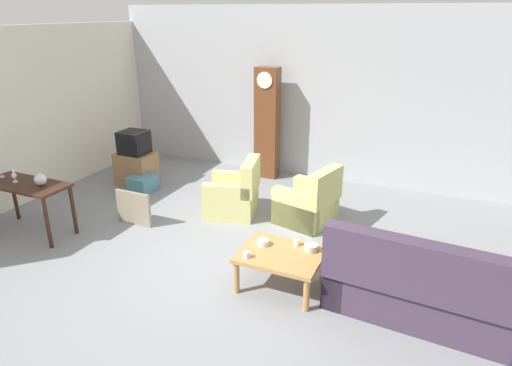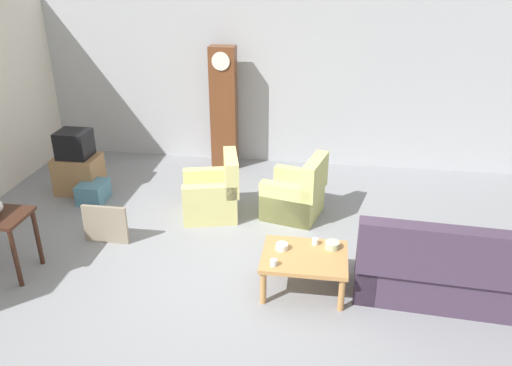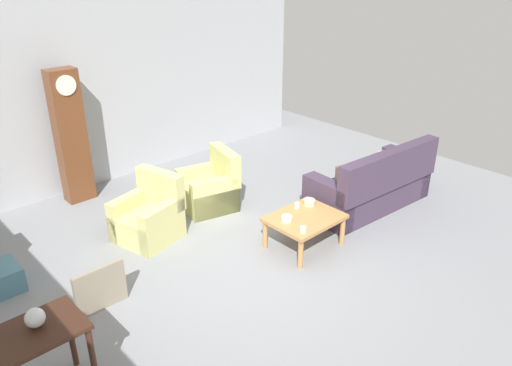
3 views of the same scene
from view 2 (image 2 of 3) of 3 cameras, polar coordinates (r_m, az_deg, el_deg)
The scene contains 15 objects.
ground_plane at distance 6.37m, azimuth -1.37°, elevation -9.47°, with size 10.40×10.40×0.00m, color gray.
garage_door_wall at distance 9.05m, azimuth 2.41°, elevation 12.11°, with size 8.40×0.16×3.20m, color #ADAFB5.
couch_floral at distance 6.08m, azimuth 21.13°, elevation -9.24°, with size 2.16×1.02×1.04m.
armchair_olive_near at distance 7.46m, azimuth -4.81°, elevation -1.39°, with size 0.95×0.93×0.92m.
armchair_olive_far at distance 7.44m, azimuth 4.48°, elevation -1.46°, with size 0.95×0.93×0.92m.
coffee_table_wood at distance 5.84m, azimuth 5.43°, elevation -8.54°, with size 0.96×0.76×0.45m.
grandfather_clock at distance 8.89m, azimuth -3.61°, elevation 8.31°, with size 0.44×0.30×2.13m.
tv_stand_cabinet at distance 8.62m, azimuth -19.16°, elevation 0.95°, with size 0.68×0.52×0.60m, color #997047.
tv_crt at distance 8.44m, azimuth -19.64°, elevation 4.13°, with size 0.48×0.44×0.42m, color black.
framed_picture_leaning at distance 7.04m, azimuth -16.47°, elevation -4.47°, with size 0.60×0.05×0.53m, color gray.
storage_box_blue at distance 8.28m, azimuth -17.71°, elevation -0.94°, with size 0.39×0.48×0.31m, color teal.
cup_white_porcelain at distance 5.99m, azimuth 6.63°, elevation -6.51°, with size 0.07×0.07×0.07m, color white.
cup_blue_rimmed at distance 5.58m, azimuth 1.98°, elevation -8.88°, with size 0.08×0.08×0.07m, color silver.
bowl_white_stacked at distance 5.87m, azimuth 2.91°, elevation -7.09°, with size 0.14×0.14×0.07m, color white.
bowl_shallow_green at distance 5.94m, azimuth 8.51°, elevation -6.87°, with size 0.17×0.17×0.08m, color #B2C69E.
Camera 2 is at (0.91, -5.19, 3.58)m, focal length 35.82 mm.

